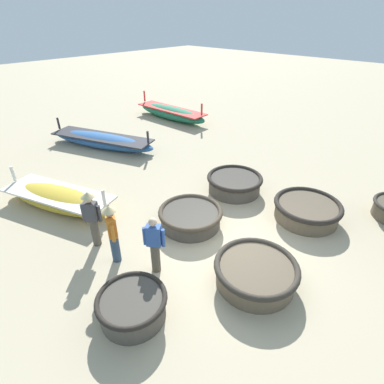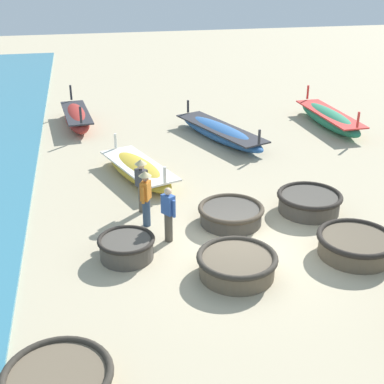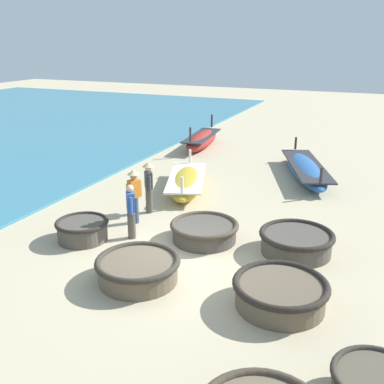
# 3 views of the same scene
# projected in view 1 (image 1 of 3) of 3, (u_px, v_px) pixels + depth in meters

# --- Properties ---
(ground_plane) EXTENTS (80.00, 80.00, 0.00)m
(ground_plane) POSITION_uv_depth(u_px,v_px,m) (227.00, 251.00, 8.01)
(ground_plane) COLOR #BCAD8C
(coracle_far_left) EXTENTS (1.47, 1.47, 0.58)m
(coracle_far_left) POSITION_uv_depth(u_px,v_px,m) (132.00, 306.00, 6.14)
(coracle_far_left) COLOR #4C473F
(coracle_far_left) RESTS_ON ground
(coracle_beside_post) EXTENTS (2.01, 2.01, 0.59)m
(coracle_beside_post) POSITION_uv_depth(u_px,v_px,m) (307.00, 210.00, 9.10)
(coracle_beside_post) COLOR brown
(coracle_beside_post) RESTS_ON ground
(coracle_tilted) EXTENTS (1.97, 1.97, 0.57)m
(coracle_tilted) POSITION_uv_depth(u_px,v_px,m) (256.00, 272.00, 6.93)
(coracle_tilted) COLOR brown
(coracle_tilted) RESTS_ON ground
(coracle_front_right) EXTENTS (1.90, 1.90, 0.52)m
(coracle_front_right) POSITION_uv_depth(u_px,v_px,m) (190.00, 216.00, 8.86)
(coracle_front_right) COLOR #4C473F
(coracle_front_right) RESTS_ON ground
(coracle_upturned) EXTENTS (1.94, 1.94, 0.59)m
(coracle_upturned) POSITION_uv_depth(u_px,v_px,m) (234.00, 183.00, 10.52)
(coracle_upturned) COLOR #4C473F
(coracle_upturned) RESTS_ON ground
(long_boat_blue_hull) EXTENTS (3.02, 5.45, 1.10)m
(long_boat_blue_hull) POSITION_uv_depth(u_px,v_px,m) (102.00, 140.00, 13.99)
(long_boat_blue_hull) COLOR #285693
(long_boat_blue_hull) RESTS_ON ground
(long_boat_white_hull) EXTENTS (1.34, 5.04, 1.30)m
(long_boat_white_hull) POSITION_uv_depth(u_px,v_px,m) (171.00, 113.00, 17.62)
(long_boat_white_hull) COLOR #237551
(long_boat_white_hull) RESTS_ON ground
(long_boat_ochre_hull) EXTENTS (2.50, 4.25, 1.07)m
(long_boat_ochre_hull) POSITION_uv_depth(u_px,v_px,m) (59.00, 198.00, 9.68)
(long_boat_ochre_hull) COLOR gold
(long_boat_ochre_hull) RESTS_ON ground
(fisherman_standing_left) EXTENTS (0.38, 0.44, 1.67)m
(fisherman_standing_left) POSITION_uv_depth(u_px,v_px,m) (92.00, 216.00, 7.75)
(fisherman_standing_left) COLOR #4C473D
(fisherman_standing_left) RESTS_ON ground
(fisherman_crouching) EXTENTS (0.36, 0.48, 1.67)m
(fisherman_crouching) POSITION_uv_depth(u_px,v_px,m) (112.00, 231.00, 7.22)
(fisherman_crouching) COLOR #2D425B
(fisherman_crouching) RESTS_ON ground
(fisherman_hauling) EXTENTS (0.37, 0.45, 1.57)m
(fisherman_hauling) POSITION_uv_depth(u_px,v_px,m) (154.00, 244.00, 6.99)
(fisherman_hauling) COLOR #4C473D
(fisherman_hauling) RESTS_ON ground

